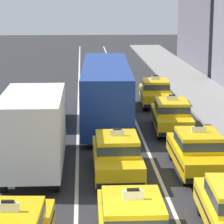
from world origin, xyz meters
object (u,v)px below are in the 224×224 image
taxi_right_second (197,151)px  taxi_right_fourth (155,92)px  taxi_right_third (171,115)px  taxi_left_third (48,108)px  bus_center_third (106,90)px  box_truck_left_second (35,128)px  taxi_center_second (117,154)px

taxi_right_second → taxi_right_fourth: bearing=89.6°
taxi_right_third → taxi_right_fourth: 6.47m
taxi_right_second → taxi_right_third: bearing=89.8°
taxi_left_third → taxi_right_fourth: 8.00m
bus_center_third → taxi_left_third: bearing=-173.4°
taxi_right_second → taxi_right_fourth: 12.80m
box_truck_left_second → taxi_right_fourth: (6.56, 12.25, -0.90)m
taxi_right_third → box_truck_left_second: bearing=-138.4°
taxi_right_third → taxi_right_fourth: bearing=89.4°
taxi_right_third → taxi_center_second: bearing=-116.1°
taxi_right_fourth → taxi_left_third: bearing=-145.0°
taxi_left_third → taxi_right_third: 6.75m
box_truck_left_second → taxi_right_fourth: 13.92m
bus_center_third → taxi_right_second: bus_center_third is taller
box_truck_left_second → taxi_right_second: box_truck_left_second is taller
bus_center_third → taxi_right_second: (3.25, -8.59, -0.94)m
box_truck_left_second → taxi_right_third: bearing=41.6°
bus_center_third → taxi_right_third: bearing=-34.6°
bus_center_third → taxi_right_third: size_ratio=2.43×
taxi_right_second → taxi_right_fourth: size_ratio=0.98×
box_truck_left_second → taxi_right_third: (6.49, 5.77, -0.90)m
box_truck_left_second → taxi_right_third: size_ratio=1.50×
box_truck_left_second → taxi_left_third: box_truck_left_second is taller
taxi_left_third → bus_center_third: (3.21, 0.37, 0.94)m
box_truck_left_second → taxi_right_second: (6.47, -0.55, -0.90)m
taxi_left_third → taxi_right_fourth: same height
taxi_left_third → taxi_right_third: size_ratio=0.98×
bus_center_third → box_truck_left_second: bearing=-111.8°
box_truck_left_second → taxi_center_second: 3.46m
bus_center_third → taxi_right_second: 9.23m
box_truck_left_second → taxi_right_fourth: bearing=61.8°
taxi_center_second → box_truck_left_second: bearing=164.6°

